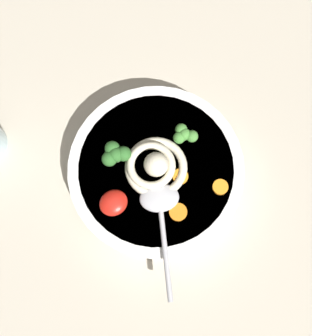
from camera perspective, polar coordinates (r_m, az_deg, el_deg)
table_slab at (r=67.95cm, az=0.29°, el=-0.07°), size 94.64×94.64×3.70cm
soup_bowl at (r=63.26cm, az=0.00°, el=-0.50°), size 27.56×27.56×5.06cm
noodle_pile at (r=59.58cm, az=-0.18°, el=0.28°), size 10.61×10.40×4.26cm
soup_spoon at (r=58.99cm, az=0.63°, el=-5.68°), size 10.20×17.07×1.60cm
chili_sauce_dollop at (r=59.24cm, az=-6.19°, el=-5.04°), size 4.33×3.90×1.95cm
broccoli_floret_beside_chili at (r=60.60cm, az=4.06°, el=4.96°), size 3.68×3.17×2.91cm
broccoli_floret_left at (r=59.39cm, az=-5.91°, el=2.02°), size 4.56×3.93×3.61cm
carrot_slice_far at (r=60.71cm, az=9.30°, el=-2.74°), size 2.39×2.39×0.70cm
carrot_slice_center at (r=60.29cm, az=3.53°, el=-1.26°), size 2.42×2.42×0.78cm
carrot_slice_near_spoon at (r=59.40cm, az=3.22°, el=-6.41°), size 2.71×2.71×0.79cm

